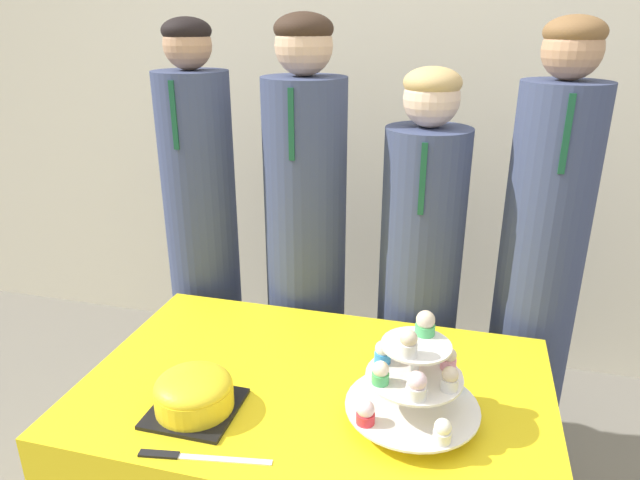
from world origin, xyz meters
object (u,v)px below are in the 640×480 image
cake_knife (183,457)px  student_3 (536,290)px  cupcake_stand (414,379)px  student_0 (204,256)px  student_2 (418,297)px  round_cake (194,392)px  student_1 (306,264)px

cake_knife → student_3: 1.22m
student_3 → cake_knife: bearing=-131.5°
cupcake_stand → cake_knife: bearing=-152.0°
cake_knife → student_0: 0.99m
student_2 → student_3: bearing=0.0°
round_cake → cake_knife: round_cake is taller
cupcake_stand → student_1: (-0.45, 0.66, -0.04)m
cupcake_stand → student_1: 0.80m
cake_knife → cupcake_stand: (0.48, 0.25, 0.12)m
student_1 → student_3: (0.78, -0.00, -0.00)m
cupcake_stand → student_2: 0.67m
round_cake → student_1: (0.07, 0.75, 0.03)m
round_cake → cake_knife: size_ratio=0.70×
student_3 → cupcake_stand: bearing=-116.6°
round_cake → student_0: student_0 is taller
student_1 → cake_knife: bearing=-91.4°
student_0 → student_2: size_ratio=1.09×
student_1 → student_2: size_ratio=1.10×
student_3 → student_1: bearing=180.0°
round_cake → cupcake_stand: bearing=10.4°
student_2 → student_3: student_3 is taller
student_0 → round_cake: bearing=-66.3°
cupcake_stand → student_0: (-0.85, 0.66, -0.05)m
cupcake_stand → student_0: 1.08m
student_2 → student_3: size_ratio=0.91×
student_1 → student_0: bearing=-180.0°
student_0 → student_1: bearing=0.0°
student_1 → cupcake_stand: bearing=-55.3°
cupcake_stand → student_1: student_1 is taller
cupcake_stand → student_0: bearing=142.4°
round_cake → student_0: 0.82m
round_cake → student_2: size_ratio=0.14×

